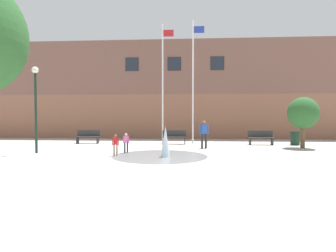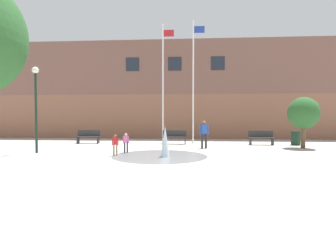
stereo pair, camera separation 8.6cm
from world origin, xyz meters
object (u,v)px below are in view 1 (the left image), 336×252
(park_bench_under_right_flagpole, at_px, (261,137))
(adult_in_red, at_px, (204,132))
(park_bench_center, at_px, (174,137))
(child_with_pink_shirt, at_px, (115,143))
(flagpole_left, at_px, (163,80))
(lamp_post_left_lane, at_px, (36,98))
(park_bench_under_left_flagpole, at_px, (88,136))
(flagpole_right, at_px, (193,79))
(trash_can, at_px, (295,138))
(street_tree_near_building, at_px, (303,113))
(child_in_fountain, at_px, (126,141))

(park_bench_under_right_flagpole, relative_size, adult_in_red, 1.01)
(park_bench_center, xyz_separation_m, park_bench_under_right_flagpole, (5.63, -0.21, 0.00))
(park_bench_under_right_flagpole, xyz_separation_m, child_with_pink_shirt, (-8.18, -5.29, 0.10))
(park_bench_under_right_flagpole, relative_size, flagpole_left, 0.20)
(park_bench_under_right_flagpole, xyz_separation_m, adult_in_red, (-3.83, -2.22, 0.45))
(lamp_post_left_lane, bearing_deg, park_bench_center, 36.22)
(park_bench_under_left_flagpole, distance_m, park_bench_center, 5.89)
(flagpole_right, bearing_deg, flagpole_left, 180.00)
(park_bench_under_right_flagpole, height_order, flagpole_left, flagpole_left)
(flagpole_left, xyz_separation_m, lamp_post_left_lane, (-5.92, -5.34, -1.54))
(trash_can, distance_m, street_tree_near_building, 2.34)
(child_in_fountain, bearing_deg, street_tree_near_building, -45.45)
(park_bench_under_left_flagpole, distance_m, street_tree_near_building, 13.61)
(flagpole_left, height_order, street_tree_near_building, flagpole_left)
(child_in_fountain, distance_m, trash_can, 10.95)
(park_bench_under_left_flagpole, distance_m, park_bench_under_right_flagpole, 11.51)
(flagpole_left, bearing_deg, child_with_pink_shirt, -106.56)
(flagpole_left, bearing_deg, park_bench_center, -27.69)
(park_bench_under_left_flagpole, height_order, lamp_post_left_lane, lamp_post_left_lane)
(flagpole_left, relative_size, flagpole_right, 0.98)
(park_bench_under_left_flagpole, xyz_separation_m, park_bench_center, (5.89, 0.10, 0.00))
(park_bench_center, distance_m, street_tree_near_building, 7.91)
(child_with_pink_shirt, bearing_deg, park_bench_under_left_flagpole, -2.63)
(park_bench_center, bearing_deg, street_tree_near_building, -14.35)
(park_bench_under_right_flagpole, relative_size, trash_can, 1.78)
(park_bench_center, distance_m, lamp_post_left_lane, 8.63)
(lamp_post_left_lane, relative_size, trash_can, 4.77)
(lamp_post_left_lane, bearing_deg, flagpole_right, 33.75)
(street_tree_near_building, bearing_deg, park_bench_under_right_flagpole, 137.79)
(flagpole_right, bearing_deg, trash_can, -5.49)
(lamp_post_left_lane, bearing_deg, flagpole_left, 42.03)
(park_bench_under_left_flagpole, relative_size, child_in_fountain, 1.62)
(park_bench_under_left_flagpole, height_order, park_bench_under_right_flagpole, same)
(park_bench_under_left_flagpole, height_order, adult_in_red, adult_in_red)
(park_bench_under_left_flagpole, xyz_separation_m, street_tree_near_building, (13.40, -1.82, 1.54))
(park_bench_center, bearing_deg, flagpole_left, 152.31)
(lamp_post_left_lane, bearing_deg, child_with_pink_shirt, -7.91)
(adult_in_red, height_order, trash_can, adult_in_red)
(park_bench_under_right_flagpole, bearing_deg, flagpole_right, 171.83)
(lamp_post_left_lane, relative_size, street_tree_near_building, 1.45)
(child_with_pink_shirt, distance_m, flagpole_left, 7.21)
(lamp_post_left_lane, xyz_separation_m, street_tree_near_building, (14.23, 3.00, -0.75))
(adult_in_red, xyz_separation_m, flagpole_left, (-2.59, 2.85, 3.38))
(park_bench_center, height_order, street_tree_near_building, street_tree_near_building)
(child_with_pink_shirt, distance_m, trash_can, 11.63)
(child_with_pink_shirt, relative_size, trash_can, 1.10)
(park_bench_under_left_flagpole, bearing_deg, child_with_pink_shirt, -58.30)
(park_bench_center, height_order, park_bench_under_right_flagpole, same)
(trash_can, height_order, street_tree_near_building, street_tree_near_building)
(trash_can, bearing_deg, adult_in_red, -159.74)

